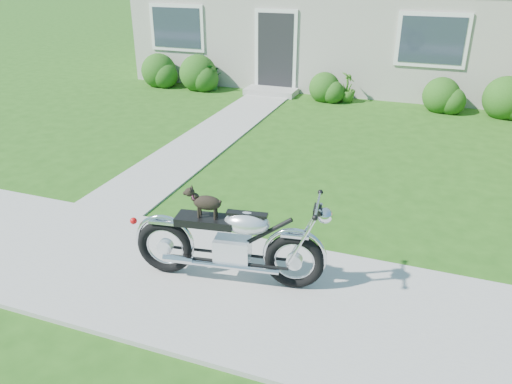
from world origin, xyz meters
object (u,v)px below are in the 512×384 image
potted_plant_left (212,76)px  motorcycle_with_dog (232,242)px  house (354,4)px  potted_plant_right (347,87)px

potted_plant_left → motorcycle_with_dog: size_ratio=0.34×
house → motorcycle_with_dog: 12.04m
potted_plant_right → motorcycle_with_dog: size_ratio=0.35×
house → potted_plant_left: (-3.24, -3.44, -1.78)m
house → potted_plant_left: size_ratio=16.53×
house → potted_plant_left: house is taller
house → motorcycle_with_dog: bearing=-85.5°
potted_plant_left → potted_plant_right: (3.85, 0.00, 0.00)m
potted_plant_left → motorcycle_with_dog: bearing=-63.7°
house → motorcycle_with_dog: (0.94, -11.89, -1.62)m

